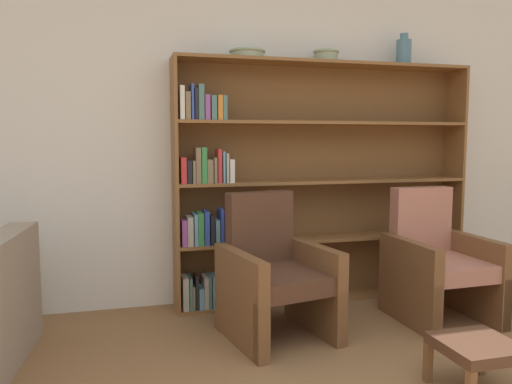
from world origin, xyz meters
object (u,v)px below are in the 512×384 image
object	(u,v)px
bowl_cream	(326,55)
armchair_cushioned	(437,264)
footstool	(477,350)
vase_tall	(404,52)
bookshelf	(300,185)
bowl_brass	(247,54)
armchair_leather	(274,276)

from	to	relation	value
bowl_cream	armchair_cushioned	world-z (taller)	bowl_cream
bowl_cream	footstool	world-z (taller)	bowl_cream
vase_tall	bowl_cream	bearing A→B (deg)	180.00
bookshelf	vase_tall	world-z (taller)	vase_tall
bookshelf	footstool	size ratio (longest dim) A/B	6.43
bowl_cream	footstool	xyz separation A→B (m)	(0.15, -1.69, -1.77)
bookshelf	bowl_cream	distance (m)	1.07
bowl_cream	vase_tall	world-z (taller)	vase_tall
bookshelf	bowl_brass	size ratio (longest dim) A/B	8.82
bookshelf	vase_tall	bearing A→B (deg)	-1.69
bowl_cream	footstool	bearing A→B (deg)	-84.79
bowl_brass	footstool	distance (m)	2.57
footstool	bookshelf	bearing A→B (deg)	101.69
footstool	armchair_leather	bearing A→B (deg)	127.36
bookshelf	armchair_leather	size ratio (longest dim) A/B	2.58
bookshelf	armchair_leather	xyz separation A→B (m)	(-0.43, -0.69, -0.54)
vase_tall	footstool	size ratio (longest dim) A/B	0.68
vase_tall	armchair_cushioned	xyz separation A→B (m)	(-0.07, -0.66, -1.65)
bowl_cream	armchair_cushioned	bearing A→B (deg)	-46.10
bookshelf	bowl_brass	distance (m)	1.13
bowl_cream	armchair_leather	bearing A→B (deg)	-133.95
bookshelf	vase_tall	xyz separation A→B (m)	(0.90, -0.03, 1.11)
armchair_cushioned	armchair_leather	bearing A→B (deg)	-1.40
bowl_cream	armchair_cushioned	xyz separation A→B (m)	(0.63, -0.66, -1.59)
vase_tall	armchair_leather	distance (m)	2.22
bookshelf	bowl_cream	world-z (taller)	bowl_cream
bookshelf	armchair_cushioned	size ratio (longest dim) A/B	2.58
bowl_brass	bowl_cream	xyz separation A→B (m)	(0.65, 0.00, 0.02)
armchair_leather	footstool	size ratio (longest dim) A/B	2.49
bowl_brass	armchair_leather	xyz separation A→B (m)	(0.02, -0.66, -1.58)
bowl_cream	armchair_leather	size ratio (longest dim) A/B	0.22
bookshelf	vase_tall	size ratio (longest dim) A/B	9.47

